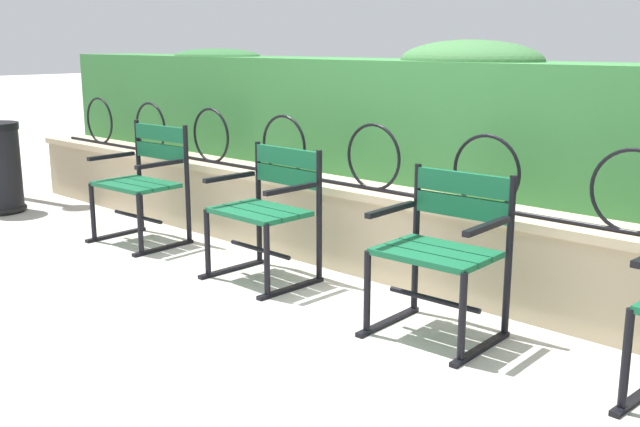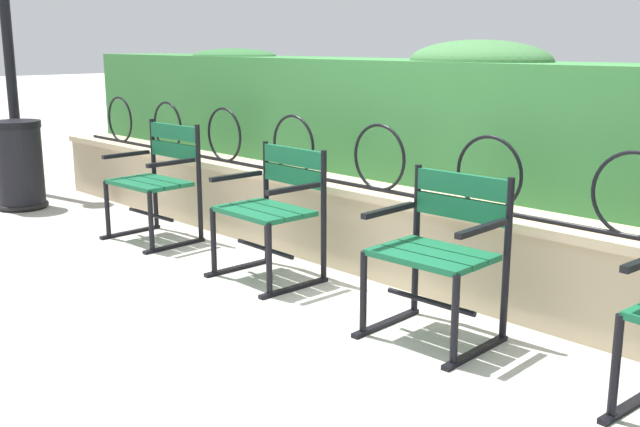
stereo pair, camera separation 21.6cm
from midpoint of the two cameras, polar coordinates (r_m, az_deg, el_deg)
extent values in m
plane|color=#BCB7AD|center=(4.16, 0.74, -7.58)|extent=(60.00, 60.00, 0.00)
cube|color=tan|center=(4.68, 8.14, -2.14)|extent=(8.35, 0.35, 0.50)
cube|color=#CBB58F|center=(4.62, 8.25, 1.17)|extent=(8.35, 0.41, 0.05)
cylinder|color=black|center=(4.55, 7.68, 1.49)|extent=(7.79, 0.02, 0.02)
torus|color=black|center=(7.11, -14.12, 6.94)|extent=(0.42, 0.02, 0.42)
torus|color=black|center=(6.44, -10.58, 6.51)|extent=(0.42, 0.02, 0.42)
torus|color=black|center=(5.79, -6.24, 5.96)|extent=(0.42, 0.02, 0.42)
torus|color=black|center=(5.19, -0.86, 5.23)|extent=(0.42, 0.02, 0.42)
torus|color=black|center=(4.64, 5.85, 4.24)|extent=(0.42, 0.02, 0.42)
torus|color=black|center=(4.18, 14.16, 2.94)|extent=(0.42, 0.02, 0.42)
torus|color=black|center=(3.82, 24.25, 1.28)|extent=(0.42, 0.02, 0.42)
cube|color=#387A3D|center=(4.95, 12.03, 6.72)|extent=(8.18, 0.65, 0.79)
ellipsoid|color=#326836|center=(6.59, -5.63, 11.85)|extent=(0.90, 0.59, 0.12)
ellipsoid|color=#396839|center=(4.87, 13.24, 11.21)|extent=(0.99, 0.59, 0.26)
cube|color=#145B38|center=(5.58, -12.95, 2.10)|extent=(0.58, 0.15, 0.03)
cube|color=#145B38|center=(5.65, -11.80, 2.30)|extent=(0.58, 0.15, 0.03)
cube|color=#145B38|center=(5.73, -10.68, 2.49)|extent=(0.58, 0.15, 0.03)
cube|color=#145B38|center=(5.74, -9.99, 6.12)|extent=(0.58, 0.06, 0.11)
cube|color=#145B38|center=(5.75, -9.93, 4.75)|extent=(0.58, 0.06, 0.11)
cylinder|color=black|center=(5.56, -8.07, 2.24)|extent=(0.04, 0.04, 0.87)
cylinder|color=black|center=(5.36, -11.60, -0.68)|extent=(0.04, 0.04, 0.44)
cube|color=black|center=(5.52, -9.89, -2.44)|extent=(0.06, 0.52, 0.02)
cube|color=black|center=(5.39, -10.14, 3.80)|extent=(0.05, 0.40, 0.03)
cylinder|color=black|center=(6.02, -11.49, 2.92)|extent=(0.04, 0.04, 0.87)
cylinder|color=black|center=(5.83, -14.85, 0.26)|extent=(0.04, 0.04, 0.44)
cube|color=black|center=(5.98, -13.19, -1.39)|extent=(0.06, 0.52, 0.02)
cube|color=black|center=(5.86, -13.50, 4.38)|extent=(0.05, 0.40, 0.03)
cylinder|color=black|center=(5.70, -11.69, -0.09)|extent=(0.55, 0.05, 0.03)
cube|color=#145B38|center=(4.53, -4.26, -0.07)|extent=(0.56, 0.14, 0.03)
cube|color=#145B38|center=(4.61, -2.94, 0.19)|extent=(0.56, 0.14, 0.03)
cube|color=#145B38|center=(4.70, -1.65, 0.44)|extent=(0.56, 0.14, 0.03)
cube|color=#145B38|center=(4.71, -0.72, 4.35)|extent=(0.56, 0.04, 0.11)
cube|color=#145B38|center=(4.73, -0.72, 2.88)|extent=(0.56, 0.04, 0.11)
cylinder|color=black|center=(4.57, 1.63, -0.29)|extent=(0.04, 0.04, 0.82)
cylinder|color=black|center=(4.34, -2.47, -3.62)|extent=(0.04, 0.04, 0.44)
cube|color=black|center=(4.52, -0.59, -5.69)|extent=(0.05, 0.52, 0.02)
cube|color=black|center=(4.37, -0.61, 1.89)|extent=(0.04, 0.40, 0.03)
cylinder|color=black|center=(4.98, -2.86, 0.80)|extent=(0.04, 0.04, 0.82)
cylinder|color=black|center=(4.77, -6.82, -2.18)|extent=(0.04, 0.04, 0.44)
cube|color=black|center=(4.94, -4.96, -4.13)|extent=(0.05, 0.52, 0.02)
cube|color=black|center=(4.79, -5.10, 2.83)|extent=(0.04, 0.40, 0.03)
cylinder|color=black|center=(4.67, -2.90, -2.71)|extent=(0.53, 0.04, 0.03)
cube|color=#145B38|center=(3.62, 8.93, -3.56)|extent=(0.55, 0.15, 0.03)
cube|color=#145B38|center=(3.72, 10.14, -3.12)|extent=(0.55, 0.15, 0.03)
cube|color=#145B38|center=(3.83, 11.29, -2.70)|extent=(0.55, 0.15, 0.03)
cube|color=#145B38|center=(3.85, 12.33, 2.16)|extent=(0.55, 0.05, 0.11)
cube|color=#145B38|center=(3.87, 12.24, 0.36)|extent=(0.55, 0.05, 0.11)
cylinder|color=black|center=(3.80, 15.59, -3.51)|extent=(0.04, 0.04, 0.83)
cylinder|color=black|center=(3.50, 11.98, -8.05)|extent=(0.04, 0.04, 0.44)
cube|color=black|center=(3.73, 13.42, -10.23)|extent=(0.06, 0.52, 0.02)
cube|color=black|center=(3.54, 13.93, -1.13)|extent=(0.05, 0.40, 0.03)
cylinder|color=black|center=(4.07, 8.83, -2.07)|extent=(0.04, 0.04, 0.83)
cylinder|color=black|center=(3.80, 4.95, -6.12)|extent=(0.04, 0.04, 0.44)
cube|color=black|center=(4.01, 6.62, -8.28)|extent=(0.06, 0.52, 0.02)
cube|color=black|center=(3.83, 6.86, 0.23)|extent=(0.05, 0.40, 0.03)
cylinder|color=black|center=(3.80, 10.00, -6.63)|extent=(0.52, 0.05, 0.03)
cylinder|color=black|center=(3.22, 23.37, -10.76)|extent=(0.04, 0.04, 0.44)
cube|color=black|center=(3.47, 24.50, -12.95)|extent=(0.07, 0.52, 0.02)
cylinder|color=black|center=(7.13, -21.06, 3.22)|extent=(0.40, 0.40, 0.72)
cylinder|color=black|center=(7.08, -21.31, 6.33)|extent=(0.42, 0.42, 0.06)
torus|color=black|center=(7.18, -20.84, 0.63)|extent=(0.44, 0.44, 0.04)
cylinder|color=black|center=(7.89, -21.93, 12.26)|extent=(0.10, 0.10, 2.98)
cylinder|color=black|center=(8.00, -21.12, 2.60)|extent=(0.24, 0.24, 0.28)
camera|label=1|loc=(0.11, -88.47, 0.35)|focal=42.10mm
camera|label=2|loc=(0.11, 91.53, -0.35)|focal=42.10mm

